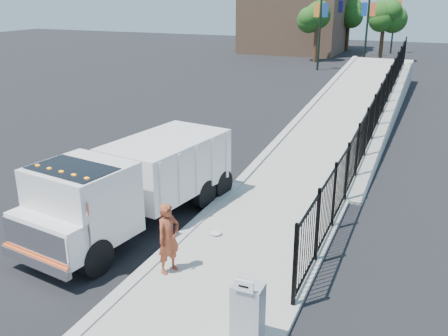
% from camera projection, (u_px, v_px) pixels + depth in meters
% --- Properties ---
extents(ground, '(120.00, 120.00, 0.00)m').
position_uv_depth(ground, '(185.00, 237.00, 13.41)').
color(ground, black).
rests_on(ground, ground).
extents(sidewalk, '(3.55, 12.00, 0.12)m').
position_uv_depth(sidewalk, '(221.00, 290.00, 10.95)').
color(sidewalk, '#9E998E').
rests_on(sidewalk, ground).
extents(curb, '(0.30, 12.00, 0.16)m').
position_uv_depth(curb, '(145.00, 271.00, 11.64)').
color(curb, '#ADAAA3').
rests_on(curb, ground).
extents(ramp, '(3.95, 24.06, 3.19)m').
position_uv_depth(ramp, '(358.00, 115.00, 26.52)').
color(ramp, '#9E998E').
rests_on(ramp, ground).
extents(iron_fence, '(0.10, 28.00, 1.80)m').
position_uv_depth(iron_fence, '(378.00, 118.00, 22.22)').
color(iron_fence, black).
rests_on(iron_fence, ground).
extents(truck, '(3.24, 7.17, 2.37)m').
position_uv_depth(truck, '(132.00, 182.00, 13.58)').
color(truck, black).
rests_on(truck, ground).
extents(worker, '(0.59, 0.71, 1.68)m').
position_uv_depth(worker, '(169.00, 238.00, 11.29)').
color(worker, brown).
rests_on(worker, sidewalk).
extents(utility_cabinet, '(0.55, 0.40, 1.25)m').
position_uv_depth(utility_cabinet, '(248.00, 315.00, 8.97)').
color(utility_cabinet, gray).
rests_on(utility_cabinet, sidewalk).
extents(arrow_sign, '(0.35, 0.04, 0.22)m').
position_uv_depth(arrow_sign, '(244.00, 286.00, 8.53)').
color(arrow_sign, white).
rests_on(arrow_sign, utility_cabinet).
extents(debris, '(0.33, 0.33, 0.08)m').
position_uv_depth(debris, '(216.00, 233.00, 13.29)').
color(debris, silver).
rests_on(debris, sidewalk).
extents(light_pole_0, '(3.78, 0.22, 8.00)m').
position_uv_depth(light_pole_0, '(324.00, 16.00, 40.17)').
color(light_pole_0, black).
rests_on(light_pole_0, ground).
extents(light_pole_1, '(3.78, 0.22, 8.00)m').
position_uv_depth(light_pole_1, '(364.00, 15.00, 41.83)').
color(light_pole_1, black).
rests_on(light_pole_1, ground).
extents(light_pole_2, '(3.77, 0.22, 8.00)m').
position_uv_depth(light_pole_2, '(340.00, 11.00, 49.28)').
color(light_pole_2, black).
rests_on(light_pole_2, ground).
extents(light_pole_3, '(3.78, 0.22, 8.00)m').
position_uv_depth(light_pole_3, '(392.00, 10.00, 51.34)').
color(light_pole_3, black).
rests_on(light_pole_3, ground).
extents(tree_0, '(2.46, 2.46, 5.23)m').
position_uv_depth(tree_0, '(317.00, 18.00, 45.12)').
color(tree_0, '#382314').
rests_on(tree_0, ground).
extents(tree_1, '(2.29, 2.29, 5.15)m').
position_uv_depth(tree_1, '(384.00, 18.00, 45.27)').
color(tree_1, '#382314').
rests_on(tree_1, ground).
extents(tree_2, '(2.89, 2.89, 5.44)m').
position_uv_depth(tree_2, '(349.00, 13.00, 54.08)').
color(tree_2, '#382314').
rests_on(tree_2, ground).
extents(building, '(10.00, 10.00, 8.00)m').
position_uv_depth(building, '(296.00, 13.00, 53.56)').
color(building, '#8C664C').
rests_on(building, ground).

